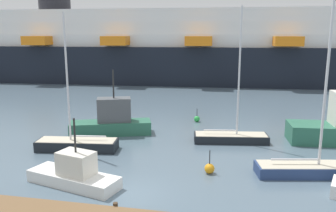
# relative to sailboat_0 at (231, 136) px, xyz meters

# --- Properties ---
(ground_plane) EXTENTS (600.00, 600.00, 0.00)m
(ground_plane) POSITION_rel_sailboat_0_xyz_m (-5.30, -11.10, -0.51)
(ground_plane) COLOR slate
(sailboat_0) EXTENTS (6.33, 2.68, 11.10)m
(sailboat_0) POSITION_rel_sailboat_0_xyz_m (0.00, 0.00, 0.00)
(sailboat_0) COLOR black
(sailboat_0) RESTS_ON ground_plane
(sailboat_2) EXTENTS (6.43, 2.62, 10.52)m
(sailboat_2) POSITION_rel_sailboat_0_xyz_m (-11.76, -4.49, 0.03)
(sailboat_2) COLOR black
(sailboat_2) RESTS_ON ground_plane
(sailboat_3) EXTENTS (7.06, 3.06, 13.02)m
(sailboat_3) POSITION_rel_sailboat_0_xyz_m (5.17, -6.12, 0.10)
(sailboat_3) COLOR navy
(sailboat_3) RESTS_ON ground_plane
(fishing_boat_1) EXTENTS (7.50, 4.34, 5.84)m
(fishing_boat_1) POSITION_rel_sailboat_0_xyz_m (-10.64, 0.29, 0.69)
(fishing_boat_1) COLOR #2D6B51
(fishing_boat_1) RESTS_ON ground_plane
(fishing_boat_2) EXTENTS (6.12, 3.24, 4.18)m
(fishing_boat_2) POSITION_rel_sailboat_0_xyz_m (-8.98, -10.57, 0.23)
(fishing_boat_2) COLOR white
(fishing_boat_2) RESTS_ON ground_plane
(channel_buoy_1) EXTENTS (0.60, 0.60, 1.39)m
(channel_buoy_1) POSITION_rel_sailboat_0_xyz_m (-3.61, 6.26, -0.20)
(channel_buoy_1) COLOR green
(channel_buoy_1) RESTS_ON ground_plane
(channel_buoy_2) EXTENTS (0.66, 0.66, 1.58)m
(channel_buoy_2) POSITION_rel_sailboat_0_xyz_m (-1.20, -7.13, -0.17)
(channel_buoy_2) COLOR orange
(channel_buoy_2) RESTS_ON ground_plane
(cruise_ship) EXTENTS (122.27, 24.66, 19.32)m
(cruise_ship) POSITION_rel_sailboat_0_xyz_m (-13.98, 37.91, 5.60)
(cruise_ship) COLOR black
(cruise_ship) RESTS_ON ground_plane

